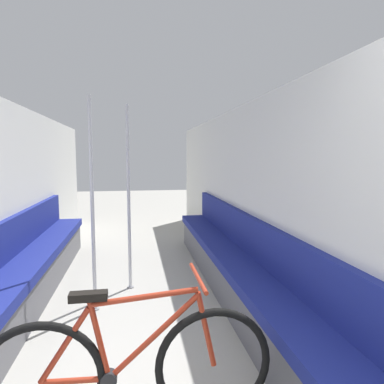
# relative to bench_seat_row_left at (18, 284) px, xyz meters

# --- Properties ---
(wall_right) EXTENTS (0.10, 9.35, 2.15)m
(wall_right) POSITION_rel_bench_seat_row_left_xyz_m (2.44, 0.14, 0.76)
(wall_right) COLOR silver
(wall_right) RESTS_ON ground
(bench_seat_row_left) EXTENTS (0.43, 5.01, 0.91)m
(bench_seat_row_left) POSITION_rel_bench_seat_row_left_xyz_m (0.00, 0.00, 0.00)
(bench_seat_row_left) COLOR #5B5B60
(bench_seat_row_left) RESTS_ON ground
(bench_seat_row_right) EXTENTS (0.43, 5.01, 0.91)m
(bench_seat_row_right) POSITION_rel_bench_seat_row_left_xyz_m (2.20, 0.00, 0.00)
(bench_seat_row_right) COLOR #5B5B60
(bench_seat_row_right) RESTS_ON ground
(bicycle) EXTENTS (1.64, 0.46, 0.89)m
(bicycle) POSITION_rel_bench_seat_row_left_xyz_m (1.09, -1.61, 0.05)
(bicycle) COLOR black
(bicycle) RESTS_ON ground
(grab_pole_near) EXTENTS (0.08, 0.08, 2.13)m
(grab_pole_near) POSITION_rel_bench_seat_row_left_xyz_m (1.06, 0.54, 0.72)
(grab_pole_near) COLOR gray
(grab_pole_near) RESTS_ON ground
(grab_pole_far) EXTENTS (0.08, 0.08, 2.13)m
(grab_pole_far) POSITION_rel_bench_seat_row_left_xyz_m (0.72, 0.01, 0.72)
(grab_pole_far) COLOR gray
(grab_pole_far) RESTS_ON ground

